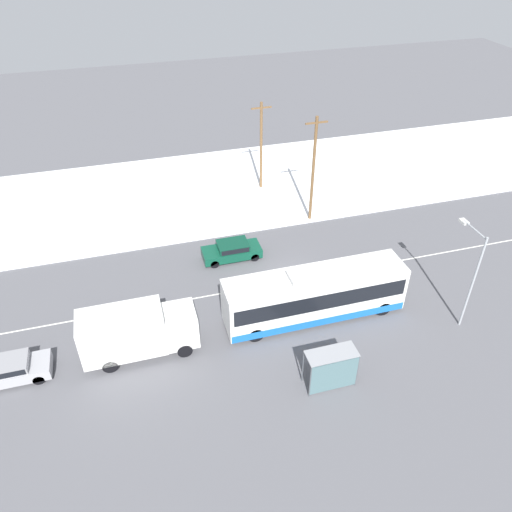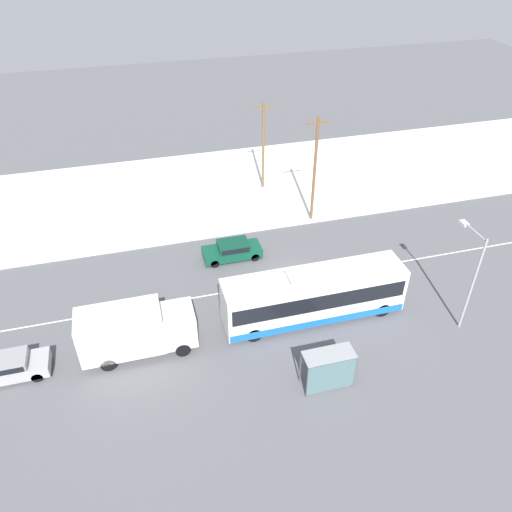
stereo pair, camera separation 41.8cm
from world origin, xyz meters
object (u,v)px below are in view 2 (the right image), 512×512
Objects in this scene: sedan_car at (232,250)px; streetlamp at (471,268)px; city_bus at (314,295)px; utility_pole_snowlot at (263,145)px; box_truck at (135,330)px; utility_pole_roadside at (315,169)px; parked_car_near_truck at (10,366)px; bus_shelter at (330,367)px; pedestrian_at_stop at (324,358)px.

sedan_car is 16.53m from streetlamp.
utility_pole_snowlot is at bearing 84.51° from city_bus.
streetlamp is at bearing -7.70° from box_truck.
utility_pole_roadside is (7.63, 3.57, 3.93)m from sedan_car.
parked_car_near_truck is (-7.06, -0.01, -1.02)m from box_truck.
utility_pole_roadside reaches higher than utility_pole_snowlot.
box_truck is 0.75× the size of utility_pole_roadside.
streetlamp is at bearing 16.02° from bus_shelter.
utility_pole_roadside is 6.93m from utility_pole_snowlot.
streetlamp is 0.82× the size of utility_pole_snowlot.
box_truck is at bearing 150.94° from bus_shelter.
bus_shelter is at bearing -29.06° from box_truck.
utility_pole_snowlot reaches higher than city_bus.
pedestrian_at_stop is 0.22× the size of utility_pole_snowlot.
city_bus reaches higher than parked_car_near_truck.
utility_pole_roadside reaches higher than pedestrian_at_stop.
bus_shelter is 0.35× the size of utility_pole_snowlot.
bus_shelter reaches higher than pedestrian_at_stop.
streetlamp is at bearing -5.67° from parked_car_near_truck.
box_truck is at bearing -179.12° from city_bus.
box_truck is 1.00× the size of streetlamp.
utility_pole_roadside is (4.09, 11.21, 2.94)m from city_bus.
utility_pole_snowlot reaches higher than box_truck.
streetlamp is at bearing -71.12° from utility_pole_snowlot.
sedan_car is at bearing 45.65° from box_truck.
box_truck reaches higher than bus_shelter.
streetlamp reaches higher than box_truck.
parked_car_near_truck is at bearing 162.02° from bus_shelter.
pedestrian_at_stop is (10.18, -4.34, -0.71)m from box_truck.
city_bus is at bearing 0.58° from parked_car_near_truck.
bus_shelter reaches higher than sedan_car.
utility_pole_snowlot is (12.88, 17.87, 2.48)m from box_truck.
sedan_car is at bearing -117.51° from utility_pole_snowlot.
utility_pole_snowlot is at bearing 41.90° from parked_car_near_truck.
streetlamp reaches higher than city_bus.
box_truck reaches higher than parked_car_near_truck.
city_bus is 17.96m from utility_pole_snowlot.
sedan_car is 9.29m from utility_pole_roadside.
box_truck is 11.09m from pedestrian_at_stop.
box_truck is at bearing 45.65° from sedan_car.
sedan_car is 0.65× the size of streetlamp.
streetlamp reaches higher than parked_car_near_truck.
box_truck is 11.42m from bus_shelter.
streetlamp is 14.83m from utility_pole_roadside.
utility_pole_snowlot reaches higher than sedan_car.
pedestrian_at_stop is (17.24, -4.33, 0.31)m from parked_car_near_truck.
box_truck is 0.82× the size of utility_pole_snowlot.
city_bus is 8.48m from sedan_car.
utility_pole_roadside is at bearing 69.97° from city_bus.
sedan_car is 16.65m from parked_car_near_truck.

